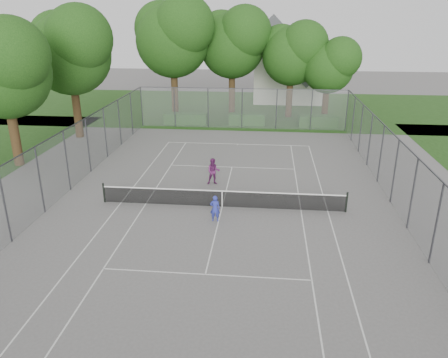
# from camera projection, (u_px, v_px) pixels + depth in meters

# --- Properties ---
(ground) EXTENTS (120.00, 120.00, 0.00)m
(ground) POSITION_uv_depth(u_px,v_px,m) (222.00, 207.00, 23.01)
(ground) COLOR #5F5C5A
(ground) RESTS_ON ground
(grass_far) EXTENTS (60.00, 20.00, 0.00)m
(grass_far) POSITION_uv_depth(u_px,v_px,m) (247.00, 108.00, 47.20)
(grass_far) COLOR #1C4012
(grass_far) RESTS_ON ground
(court_markings) EXTENTS (11.03, 23.83, 0.01)m
(court_markings) POSITION_uv_depth(u_px,v_px,m) (222.00, 207.00, 23.01)
(court_markings) COLOR silver
(court_markings) RESTS_ON ground
(tennis_net) EXTENTS (12.87, 0.10, 1.10)m
(tennis_net) POSITION_uv_depth(u_px,v_px,m) (222.00, 198.00, 22.83)
(tennis_net) COLOR black
(tennis_net) RESTS_ON ground
(perimeter_fence) EXTENTS (18.08, 34.08, 3.52)m
(perimeter_fence) POSITION_uv_depth(u_px,v_px,m) (222.00, 175.00, 22.37)
(perimeter_fence) COLOR #38383D
(perimeter_fence) RESTS_ON ground
(tree_far_left) EXTENTS (7.85, 7.16, 11.28)m
(tree_far_left) POSITION_uv_depth(u_px,v_px,m) (173.00, 34.00, 40.36)
(tree_far_left) COLOR #352313
(tree_far_left) RESTS_ON ground
(tree_far_midleft) EXTENTS (7.24, 6.61, 10.41)m
(tree_far_midleft) POSITION_uv_depth(u_px,v_px,m) (233.00, 40.00, 42.13)
(tree_far_midleft) COLOR #352313
(tree_far_midleft) RESTS_ON ground
(tree_far_midright) EXTENTS (6.32, 5.77, 9.09)m
(tree_far_midright) POSITION_uv_depth(u_px,v_px,m) (293.00, 51.00, 40.91)
(tree_far_midright) COLOR #352313
(tree_far_midright) RESTS_ON ground
(tree_far_right) EXTENTS (5.37, 4.90, 7.72)m
(tree_far_right) POSITION_uv_depth(u_px,v_px,m) (329.00, 63.00, 39.71)
(tree_far_right) COLOR #352313
(tree_far_right) RESTS_ON ground
(tree_side_back) EXTENTS (7.20, 6.57, 10.35)m
(tree_side_back) POSITION_uv_depth(u_px,v_px,m) (70.00, 47.00, 33.54)
(tree_side_back) COLOR #352313
(tree_side_back) RESTS_ON ground
(tree_side_front) EXTENTS (6.64, 6.06, 9.55)m
(tree_side_front) POSITION_uv_depth(u_px,v_px,m) (3.00, 65.00, 27.06)
(tree_side_front) COLOR #352313
(tree_side_front) RESTS_ON ground
(hedge_left) EXTENTS (3.92, 1.18, 0.98)m
(hedge_left) POSITION_uv_depth(u_px,v_px,m) (186.00, 119.00, 40.19)
(hedge_left) COLOR #204D18
(hedge_left) RESTS_ON ground
(hedge_mid) EXTENTS (3.25, 0.93, 1.02)m
(hedge_mid) POSITION_uv_depth(u_px,v_px,m) (247.00, 119.00, 39.76)
(hedge_mid) COLOR #204D18
(hedge_mid) RESTS_ON ground
(hedge_right) EXTENTS (3.41, 1.25, 1.02)m
(hedge_right) POSITION_uv_depth(u_px,v_px,m) (318.00, 121.00, 39.11)
(hedge_right) COLOR #204D18
(hedge_right) RESTS_ON ground
(house) EXTENTS (7.64, 5.92, 9.51)m
(house) POSITION_uv_depth(u_px,v_px,m) (288.00, 67.00, 49.68)
(house) COLOR beige
(house) RESTS_ON ground
(girl_player) EXTENTS (0.50, 0.33, 1.35)m
(girl_player) POSITION_uv_depth(u_px,v_px,m) (215.00, 208.00, 21.23)
(girl_player) COLOR #2C35A7
(girl_player) RESTS_ON ground
(woman_player) EXTENTS (0.85, 0.71, 1.60)m
(woman_player) POSITION_uv_depth(u_px,v_px,m) (213.00, 171.00, 25.83)
(woman_player) COLOR #66225B
(woman_player) RESTS_ON ground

